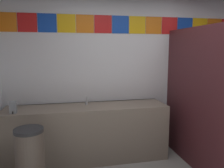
# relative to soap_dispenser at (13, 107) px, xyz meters

# --- Properties ---
(wall_back) EXTENTS (4.22, 0.09, 2.55)m
(wall_back) POSITION_rel_soap_dispenser_xyz_m (1.87, 0.50, 0.37)
(wall_back) COLOR silver
(wall_back) RESTS_ON ground_plane
(vanity_counter) EXTENTS (2.40, 0.58, 0.84)m
(vanity_counter) POSITION_rel_soap_dispenser_xyz_m (1.01, 0.17, -0.49)
(vanity_counter) COLOR gray
(vanity_counter) RESTS_ON ground_plane
(faucet_center) EXTENTS (0.04, 0.10, 0.14)m
(faucet_center) POSITION_rel_soap_dispenser_xyz_m (1.01, 0.26, -0.03)
(faucet_center) COLOR silver
(faucet_center) RESTS_ON vanity_counter
(soap_dispenser) EXTENTS (0.09, 0.09, 0.16)m
(soap_dispenser) POSITION_rel_soap_dispenser_xyz_m (0.00, 0.00, 0.00)
(soap_dispenser) COLOR gray
(soap_dispenser) RESTS_ON vanity_counter
(stall_divider) EXTENTS (0.92, 1.51, 1.99)m
(stall_divider) POSITION_rel_soap_dispenser_xyz_m (2.61, -0.56, 0.08)
(stall_divider) COLOR #471E23
(stall_divider) RESTS_ON ground_plane
(toilet) EXTENTS (0.39, 0.49, 0.74)m
(toilet) POSITION_rel_soap_dispenser_xyz_m (2.92, 0.05, -0.61)
(toilet) COLOR white
(toilet) RESTS_ON ground_plane
(trash_bin) EXTENTS (0.34, 0.34, 0.78)m
(trash_bin) POSITION_rel_soap_dispenser_xyz_m (0.26, -0.51, -0.53)
(trash_bin) COLOR brown
(trash_bin) RESTS_ON ground_plane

